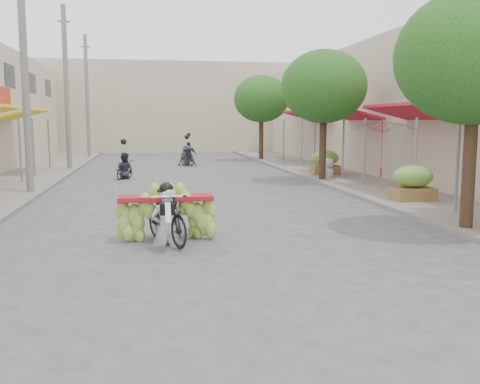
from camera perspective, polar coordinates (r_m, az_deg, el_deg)
name	(u,v)px	position (r m, az deg, el deg)	size (l,w,h in m)	color
ground	(266,309)	(7.19, 2.77, -12.34)	(120.00, 120.00, 0.00)	#56555A
sidewalk_left	(4,184)	(22.42, -23.87, 0.82)	(4.00, 60.00, 0.12)	gray
sidewalk_right	(351,177)	(23.32, 11.71, 1.55)	(4.00, 60.00, 0.12)	gray
shophouse_row_right	(475,108)	(24.61, 23.78, 8.23)	(9.77, 40.00, 6.00)	#BEAF9E
far_building	(167,108)	(44.63, -7.84, 8.86)	(20.00, 6.00, 7.00)	#C4B49B
utility_pole_mid	(25,72)	(19.08, -21.99, 11.79)	(0.60, 0.24, 8.00)	slate
utility_pole_far	(66,88)	(27.92, -18.03, 10.46)	(0.60, 0.24, 8.00)	slate
utility_pole_back	(87,97)	(36.84, -15.99, 9.75)	(0.60, 0.24, 8.00)	slate
street_tree_near	(475,58)	(12.70, 23.81, 12.99)	(3.40, 3.40, 5.25)	#3A2719
street_tree_mid	(324,87)	(21.75, 8.95, 11.01)	(3.40, 3.40, 5.25)	#3A2719
street_tree_far	(261,99)	(33.34, 2.29, 9.87)	(3.40, 3.40, 5.25)	#3A2719
produce_crate_mid	(413,180)	(16.58, 17.97, 1.21)	(1.20, 0.88, 1.16)	olive
produce_crate_far	(325,161)	(23.92, 9.09, 3.33)	(1.20, 0.88, 1.16)	olive
banana_motorbike	(166,208)	(10.86, -7.87, -1.74)	(2.20, 1.93, 2.12)	black
market_umbrella	(384,119)	(17.45, 15.08, 7.58)	(2.32, 2.32, 1.85)	#A9162C
pedestrian	(329,158)	(22.71, 9.49, 3.60)	(0.89, 0.87, 1.59)	silver
bg_motorbike_a	(124,160)	(23.23, -12.26, 3.32)	(1.00, 1.49, 1.95)	black
bg_motorbike_b	(187,151)	(29.49, -5.68, 4.41)	(1.18, 1.84, 1.95)	black
bg_motorbike_c	(189,147)	(34.41, -5.48, 4.83)	(1.01, 1.57, 1.95)	black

